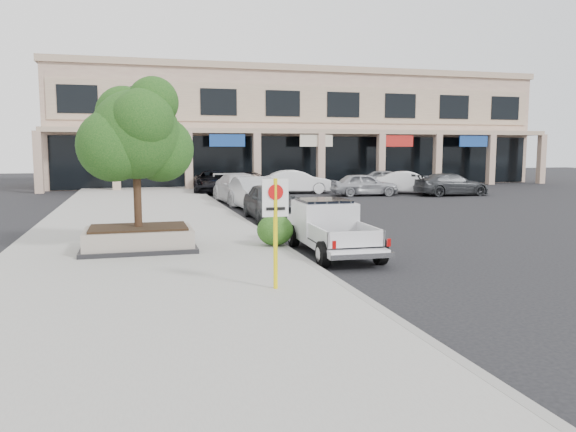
# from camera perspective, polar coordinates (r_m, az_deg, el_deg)

# --- Properties ---
(ground) EXTENTS (120.00, 120.00, 0.00)m
(ground) POSITION_cam_1_polar(r_m,az_deg,el_deg) (15.32, 7.38, -4.67)
(ground) COLOR black
(ground) RESTS_ON ground
(sidewalk) EXTENTS (8.00, 52.00, 0.15)m
(sidewalk) POSITION_cam_1_polar(r_m,az_deg,el_deg) (20.06, -14.25, -1.85)
(sidewalk) COLOR gray
(sidewalk) RESTS_ON ground
(curb) EXTENTS (0.20, 52.00, 0.15)m
(curb) POSITION_cam_1_polar(r_m,az_deg,el_deg) (20.51, -3.14, -1.46)
(curb) COLOR gray
(curb) RESTS_ON ground
(strip_mall) EXTENTS (40.55, 12.43, 9.50)m
(strip_mall) POSITION_cam_1_polar(r_m,az_deg,el_deg) (49.75, 0.79, 8.89)
(strip_mall) COLOR tan
(strip_mall) RESTS_ON ground
(planter) EXTENTS (3.20, 2.20, 0.68)m
(planter) POSITION_cam_1_polar(r_m,az_deg,el_deg) (16.70, -14.91, -2.22)
(planter) COLOR black
(planter) RESTS_ON sidewalk
(planter_tree) EXTENTS (2.90, 2.55, 4.00)m
(planter_tree) POSITION_cam_1_polar(r_m,az_deg,el_deg) (16.66, -14.77, 7.90)
(planter_tree) COLOR black
(planter_tree) RESTS_ON planter
(no_parking_sign) EXTENTS (0.55, 0.09, 2.30)m
(no_parking_sign) POSITION_cam_1_polar(r_m,az_deg,el_deg) (11.54, -1.29, -0.21)
(no_parking_sign) COLOR yellow
(no_parking_sign) RESTS_ON sidewalk
(hedge) EXTENTS (1.10, 0.99, 0.93)m
(hedge) POSITION_cam_1_polar(r_m,az_deg,el_deg) (16.82, -1.33, -1.43)
(hedge) COLOR #1A4212
(hedge) RESTS_ON sidewalk
(pickup_truck) EXTENTS (1.97, 4.94, 1.54)m
(pickup_truck) POSITION_cam_1_polar(r_m,az_deg,el_deg) (16.20, 4.58, -1.24)
(pickup_truck) COLOR silver
(pickup_truck) RESTS_ON ground
(curb_car_a) EXTENTS (1.95, 4.64, 1.57)m
(curb_car_a) POSITION_cam_1_polar(r_m,az_deg,el_deg) (23.96, -1.77, 1.47)
(curb_car_a) COLOR #323538
(curb_car_a) RESTS_ON ground
(curb_car_b) EXTENTS (1.96, 5.04, 1.63)m
(curb_car_b) POSITION_cam_1_polar(r_m,az_deg,el_deg) (27.68, -3.35, 2.27)
(curb_car_b) COLOR #AEB1B6
(curb_car_b) RESTS_ON ground
(curb_car_c) EXTENTS (2.73, 5.80, 1.64)m
(curb_car_c) POSITION_cam_1_polar(r_m,az_deg,el_deg) (31.00, -4.77, 2.76)
(curb_car_c) COLOR silver
(curb_car_c) RESTS_ON ground
(curb_car_d) EXTENTS (3.11, 5.72, 1.52)m
(curb_car_d) POSITION_cam_1_polar(r_m,az_deg,el_deg) (38.42, -7.67, 3.45)
(curb_car_d) COLOR black
(curb_car_d) RESTS_ON ground
(lot_car_a) EXTENTS (4.43, 2.13, 1.46)m
(lot_car_a) POSITION_cam_1_polar(r_m,az_deg,el_deg) (36.35, 7.76, 3.20)
(lot_car_a) COLOR #A2A4AA
(lot_car_a) RESTS_ON ground
(lot_car_b) EXTENTS (4.86, 2.08, 1.56)m
(lot_car_b) POSITION_cam_1_polar(r_m,az_deg,el_deg) (37.91, 0.90, 3.49)
(lot_car_b) COLOR white
(lot_car_b) RESTS_ON ground
(lot_car_c) EXTENTS (4.90, 1.99, 1.42)m
(lot_car_c) POSITION_cam_1_polar(r_m,az_deg,el_deg) (37.71, 16.26, 3.09)
(lot_car_c) COLOR #303235
(lot_car_c) RESTS_ON ground
(lot_car_d) EXTENTS (5.62, 3.69, 1.44)m
(lot_car_d) POSITION_cam_1_polar(r_m,az_deg,el_deg) (38.11, -3.49, 3.41)
(lot_car_d) COLOR black
(lot_car_d) RESTS_ON ground
(lot_car_e) EXTENTS (4.56, 3.08, 1.44)m
(lot_car_e) POSITION_cam_1_polar(r_m,az_deg,el_deg) (43.28, 10.02, 3.74)
(lot_car_e) COLOR #919398
(lot_car_e) RESTS_ON ground
(lot_car_f) EXTENTS (4.75, 3.38, 1.49)m
(lot_car_f) POSITION_cam_1_polar(r_m,az_deg,el_deg) (38.58, 12.28, 3.34)
(lot_car_f) COLOR white
(lot_car_f) RESTS_ON ground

